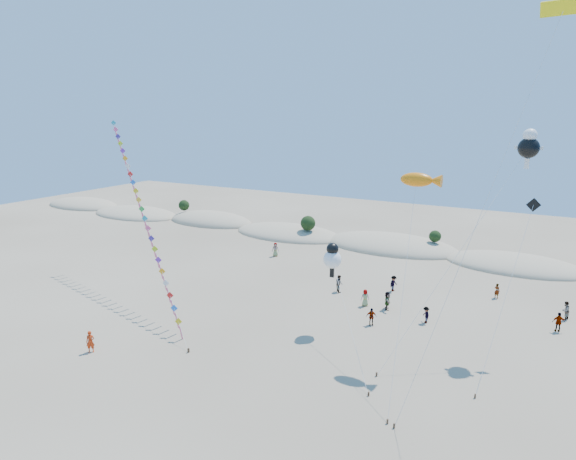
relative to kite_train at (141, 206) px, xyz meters
The scene contains 10 objects.
ground 24.88m from the kite_train, 42.64° to the right, with size 160.00×160.00×0.00m, color #7C6C56.
dune_ridge 35.75m from the kite_train, 58.51° to the left, with size 145.30×11.49×5.57m.
kite_train is the anchor object (origin of this frame).
fish_kite 27.75m from the kite_train, ahead, with size 2.98×10.46×14.07m.
cartoon_kite_low 20.53m from the kite_train, ahead, with size 7.19×9.12×7.73m.
cartoon_kite_high 35.20m from the kite_train, 11.04° to the left, with size 8.65×11.77×17.15m.
parafoil_kite 38.01m from the kite_train, ahead, with size 7.39×6.80×24.16m.
dark_kite 34.43m from the kite_train, ahead, with size 2.43×9.42×12.13m.
flyer_foreground 15.29m from the kite_train, 64.59° to the right, with size 0.64×0.42×1.75m, color #BC300F.
beachgoers 29.63m from the kite_train, 20.60° to the left, with size 39.60×15.12×1.82m.
Camera 1 is at (18.57, -18.74, 18.23)m, focal length 30.00 mm.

